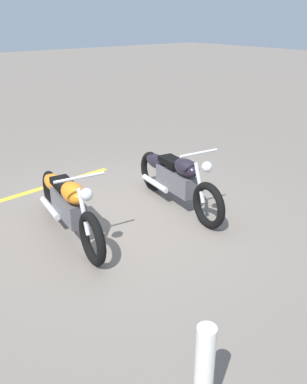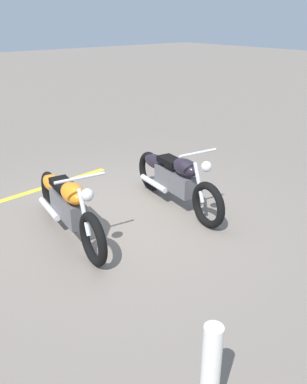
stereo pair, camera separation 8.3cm
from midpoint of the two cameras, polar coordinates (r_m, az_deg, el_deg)
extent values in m
plane|color=slate|center=(6.08, -4.74, -3.51)|extent=(60.00, 60.00, 0.00)
torus|color=black|center=(4.88, -8.99, -6.58)|extent=(0.68, 0.21, 0.67)
torus|color=black|center=(6.21, -14.60, -0.22)|extent=(0.68, 0.21, 0.67)
cube|color=#59595E|center=(5.54, -12.39, -2.04)|extent=(0.86, 0.34, 0.32)
ellipsoid|color=orange|center=(5.18, -11.67, -0.16)|extent=(0.56, 0.35, 0.24)
ellipsoid|color=orange|center=(5.98, -14.35, 1.22)|extent=(0.59, 0.32, 0.22)
cube|color=black|center=(5.54, -13.09, 1.08)|extent=(0.47, 0.30, 0.09)
cylinder|color=silver|center=(4.95, -10.22, -2.80)|extent=(0.27, 0.09, 0.56)
cylinder|color=silver|center=(4.82, -10.80, 1.95)|extent=(0.13, 0.62, 0.04)
sphere|color=silver|center=(4.70, -9.79, -0.40)|extent=(0.15, 0.15, 0.15)
cylinder|color=silver|center=(5.92, -14.84, -2.28)|extent=(0.71, 0.19, 0.09)
torus|color=black|center=(5.70, 7.26, -1.83)|extent=(0.68, 0.20, 0.67)
torus|color=black|center=(6.88, -0.78, 2.93)|extent=(0.68, 0.20, 0.67)
cube|color=#59595E|center=(6.28, 2.62, 1.65)|extent=(0.86, 0.34, 0.32)
ellipsoid|color=black|center=(5.96, 4.12, 3.49)|extent=(0.55, 0.35, 0.24)
ellipsoid|color=black|center=(6.68, -0.09, 4.33)|extent=(0.59, 0.32, 0.22)
cube|color=black|center=(6.28, 2.01, 4.40)|extent=(0.47, 0.30, 0.09)
cylinder|color=silver|center=(5.76, 5.98, 1.35)|extent=(0.27, 0.09, 0.56)
cylinder|color=silver|center=(5.65, 5.85, 5.50)|extent=(0.12, 0.62, 0.04)
sphere|color=silver|center=(5.55, 7.03, 3.56)|extent=(0.15, 0.15, 0.15)
cylinder|color=silver|center=(6.58, -0.36, 1.23)|extent=(0.71, 0.19, 0.09)
cylinder|color=white|center=(3.17, 7.20, -24.11)|extent=(0.14, 0.14, 0.86)
cube|color=yellow|center=(7.21, -17.46, -0.05)|extent=(0.41, 3.20, 0.01)
camera|label=1|loc=(0.04, 89.55, 0.20)|focal=37.93mm
camera|label=2|loc=(0.04, -90.45, -0.20)|focal=37.93mm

